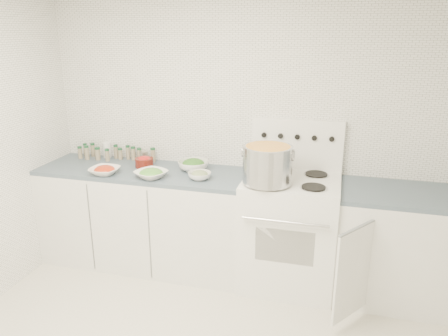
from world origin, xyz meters
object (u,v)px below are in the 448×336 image
Objects in this scene: stove at (290,228)px; stock_pot at (268,163)px; bowl_snowpea at (151,174)px; bowl_tomato at (105,170)px.

stock_pot is (-0.18, -0.17, 0.61)m from stove.
bowl_snowpea is at bearing -170.88° from stove.
stock_pot is 1.40m from bowl_tomato.
stock_pot is at bearing -135.69° from stove.
stove is 1.63m from bowl_tomato.
bowl_tomato is at bearing -178.85° from stock_pot.
stove is 4.09× the size of bowl_snowpea.
bowl_tomato is 0.75× the size of bowl_snowpea.
bowl_snowpea reaches higher than bowl_tomato.
bowl_snowpea is (-0.97, -0.01, -0.17)m from stock_pot.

